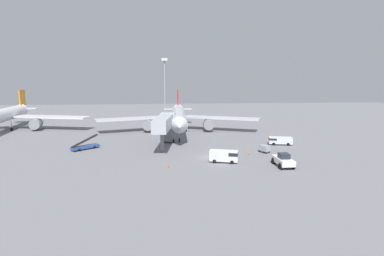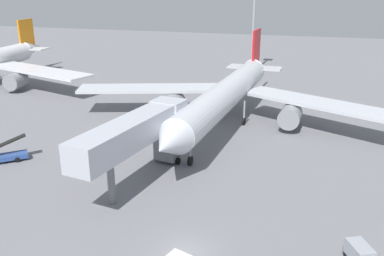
% 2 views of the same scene
% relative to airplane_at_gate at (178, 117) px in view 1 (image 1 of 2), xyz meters
% --- Properties ---
extents(ground_plane, '(300.00, 300.00, 0.00)m').
position_rel_airplane_at_gate_xyz_m(ground_plane, '(3.77, -31.51, -4.61)').
color(ground_plane, slate).
extents(airplane_at_gate, '(49.36, 47.07, 12.04)m').
position_rel_airplane_at_gate_xyz_m(airplane_at_gate, '(0.00, 0.00, 0.00)').
color(airplane_at_gate, silver).
rests_on(airplane_at_gate, ground).
extents(jet_bridge, '(5.70, 17.36, 7.30)m').
position_rel_airplane_at_gate_xyz_m(jet_bridge, '(-4.43, -21.11, 0.84)').
color(jet_bridge, '#B2B7C1').
rests_on(jet_bridge, ground).
extents(pushback_tug, '(2.77, 5.45, 2.43)m').
position_rel_airplane_at_gate_xyz_m(pushback_tug, '(15.97, -39.59, -3.48)').
color(pushback_tug, white).
rests_on(pushback_tug, ground).
extents(belt_loader_truck, '(5.63, 5.38, 3.03)m').
position_rel_airplane_at_gate_xyz_m(belt_loader_truck, '(-22.07, -21.68, -3.86)').
color(belt_loader_truck, '#2D4C8E').
rests_on(belt_loader_truck, ground).
extents(service_van_far_left, '(5.68, 3.22, 1.83)m').
position_rel_airplane_at_gate_xyz_m(service_van_far_left, '(22.69, -21.33, -3.55)').
color(service_van_far_left, silver).
rests_on(service_van_far_left, ground).
extents(service_van_rear_left, '(5.48, 3.33, 2.27)m').
position_rel_airplane_at_gate_xyz_m(service_van_rear_left, '(6.26, -35.84, -3.32)').
color(service_van_rear_left, white).
rests_on(service_van_rear_left, ground).
extents(baggage_cart_mid_right, '(2.13, 2.52, 1.54)m').
position_rel_airplane_at_gate_xyz_m(baggage_cart_mid_right, '(16.35, -28.81, -3.76)').
color(baggage_cart_mid_right, '#38383D').
rests_on(baggage_cart_mid_right, ground).
extents(ground_crew_worker_foreground, '(0.43, 0.43, 1.72)m').
position_rel_airplane_at_gate_xyz_m(ground_crew_worker_foreground, '(22.84, -14.92, -3.70)').
color(ground_crew_worker_foreground, '#1E2333').
rests_on(ground_crew_worker_foreground, ground).
extents(safety_cone_alpha, '(0.43, 0.43, 0.66)m').
position_rel_airplane_at_gate_xyz_m(safety_cone_alpha, '(12.60, -30.02, -4.29)').
color(safety_cone_alpha, black).
rests_on(safety_cone_alpha, ground).
extents(safety_cone_bravo, '(0.37, 0.37, 0.57)m').
position_rel_airplane_at_gate_xyz_m(safety_cone_bravo, '(-4.15, -37.85, -4.33)').
color(safety_cone_bravo, black).
rests_on(safety_cone_bravo, ground).
extents(safety_cone_charlie, '(0.34, 0.34, 0.52)m').
position_rel_airplane_at_gate_xyz_m(safety_cone_charlie, '(-19.38, -31.18, -4.36)').
color(safety_cone_charlie, black).
rests_on(safety_cone_charlie, ground).
extents(airplane_background, '(51.65, 51.34, 11.99)m').
position_rel_airplane_at_gate_xyz_m(airplane_background, '(-52.50, 6.23, -0.03)').
color(airplane_background, silver).
rests_on(airplane_background, ground).
extents(apron_light_mast, '(2.40, 2.40, 24.40)m').
position_rel_airplane_at_gate_xyz_m(apron_light_mast, '(-3.20, 39.12, 12.45)').
color(apron_light_mast, '#93969B').
rests_on(apron_light_mast, ground).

